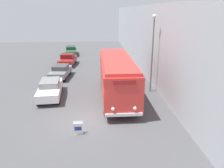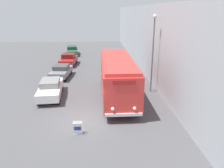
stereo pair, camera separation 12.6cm
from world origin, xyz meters
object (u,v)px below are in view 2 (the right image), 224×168
Objects in this scene: parked_car_distant at (72,50)px; parked_car_far at (69,59)px; parked_car_mid at (61,71)px; vintage_bus at (117,75)px; sign_board at (78,128)px; parked_car_near at (51,88)px; streetlamp at (153,44)px.

parked_car_far is at bearing -93.30° from parked_car_distant.
parked_car_distant is (-0.20, 13.14, 0.01)m from parked_car_mid.
parked_car_far is (-5.62, 12.06, -1.15)m from vintage_bus.
sign_board is 25.44m from parked_car_distant.
parked_car_near is 1.04× the size of parked_car_distant.
streetlamp reaches higher than sign_board.
parked_car_mid is at bearing 85.65° from parked_car_near.
parked_car_near is at bearing -84.29° from parked_car_mid.
parked_car_mid is 0.92× the size of parked_car_distant.
streetlamp is at bearing 0.31° from parked_car_near.
vintage_bus is at bearing -41.43° from parked_car_mid.
vintage_bus reaches higher than parked_car_near.
streetlamp is 10.94m from parked_car_mid.
parked_car_far is at bearing 85.22° from parked_car_near.
sign_board is at bearing -69.91° from parked_car_near.
parked_car_mid is 13.15m from parked_car_distant.
streetlamp is 1.41× the size of parked_car_near.
streetlamp is at bearing 48.77° from sign_board.
parked_car_distant is at bearing 86.33° from parked_car_near.
parked_car_distant reaches higher than sign_board.
vintage_bus is 2.31× the size of parked_car_mid.
streetlamp is 1.59× the size of parked_car_far.
vintage_bus is 6.78m from sign_board.
parked_car_near is (-2.83, 6.25, 0.39)m from sign_board.
parked_car_mid is 0.99× the size of parked_car_far.
vintage_bus is at bearing -7.42° from parked_car_near.
parked_car_mid is at bearing -94.78° from parked_car_distant.
parked_car_mid is at bearing 103.09° from sign_board.
vintage_bus is 4.17m from streetlamp.
parked_car_mid is (-2.82, 12.11, 0.33)m from sign_board.
streetlamp is 14.58m from parked_car_far.
sign_board is at bearing -116.07° from vintage_bus.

